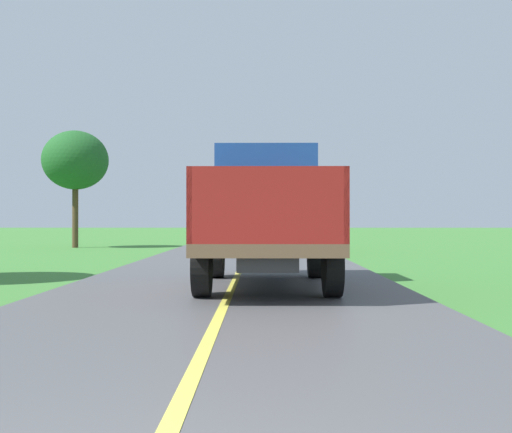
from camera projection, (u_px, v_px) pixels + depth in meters
banana_truck_near at (266, 212)px, 12.71m from camera, size 2.38×5.82×2.80m
banana_truck_far at (268, 216)px, 26.47m from camera, size 2.38×5.81×2.80m
roadside_tree_near_left at (75, 161)px, 29.76m from camera, size 3.08×3.08×5.51m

